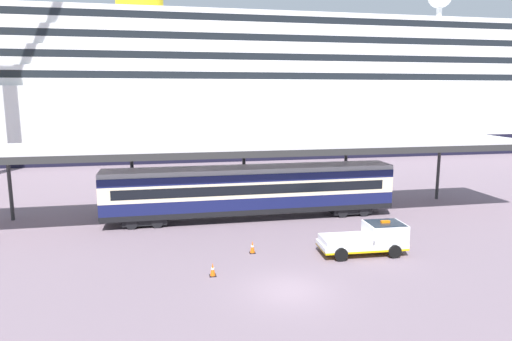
{
  "coord_description": "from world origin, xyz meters",
  "views": [
    {
      "loc": [
        -5.71,
        -20.27,
        9.69
      ],
      "look_at": [
        0.16,
        9.21,
        4.5
      ],
      "focal_mm": 31.53,
      "sensor_mm": 36.0,
      "label": 1
    }
  ],
  "objects_px": {
    "train_carriage": "(251,190)",
    "quay_bollard": "(377,232)",
    "service_truck": "(370,238)",
    "traffic_cone_mid": "(213,270)",
    "cruise_ship": "(174,91)",
    "traffic_cone_near": "(252,247)"
  },
  "relations": [
    {
      "from": "service_truck",
      "to": "traffic_cone_mid",
      "type": "distance_m",
      "value": 9.95
    },
    {
      "from": "traffic_cone_mid",
      "to": "train_carriage",
      "type": "bearing_deg",
      "value": 68.99
    },
    {
      "from": "train_carriage",
      "to": "traffic_cone_near",
      "type": "height_order",
      "value": "train_carriage"
    },
    {
      "from": "train_carriage",
      "to": "traffic_cone_mid",
      "type": "distance_m",
      "value": 11.54
    },
    {
      "from": "service_truck",
      "to": "traffic_cone_mid",
      "type": "xyz_separation_m",
      "value": [
        -9.8,
        -1.63,
        -0.63
      ]
    },
    {
      "from": "train_carriage",
      "to": "traffic_cone_near",
      "type": "bearing_deg",
      "value": -99.96
    },
    {
      "from": "cruise_ship",
      "to": "traffic_cone_mid",
      "type": "bearing_deg",
      "value": -89.3
    },
    {
      "from": "train_carriage",
      "to": "traffic_cone_near",
      "type": "distance_m",
      "value": 7.94
    },
    {
      "from": "cruise_ship",
      "to": "traffic_cone_mid",
      "type": "xyz_separation_m",
      "value": [
        0.67,
        -55.18,
        -9.63
      ]
    },
    {
      "from": "cruise_ship",
      "to": "traffic_cone_near",
      "type": "relative_size",
      "value": 221.95
    },
    {
      "from": "traffic_cone_mid",
      "to": "cruise_ship",
      "type": "bearing_deg",
      "value": 90.7
    },
    {
      "from": "cruise_ship",
      "to": "quay_bollard",
      "type": "xyz_separation_m",
      "value": [
        12.08,
        -51.24,
        -9.47
      ]
    },
    {
      "from": "service_truck",
      "to": "traffic_cone_near",
      "type": "bearing_deg",
      "value": 168.74
    },
    {
      "from": "cruise_ship",
      "to": "quay_bollard",
      "type": "relative_size",
      "value": 179.81
    },
    {
      "from": "traffic_cone_mid",
      "to": "quay_bollard",
      "type": "distance_m",
      "value": 12.06
    },
    {
      "from": "cruise_ship",
      "to": "traffic_cone_near",
      "type": "distance_m",
      "value": 53.14
    },
    {
      "from": "traffic_cone_near",
      "to": "traffic_cone_mid",
      "type": "height_order",
      "value": "traffic_cone_near"
    },
    {
      "from": "service_truck",
      "to": "cruise_ship",
      "type": "bearing_deg",
      "value": 101.06
    },
    {
      "from": "service_truck",
      "to": "traffic_cone_mid",
      "type": "height_order",
      "value": "service_truck"
    },
    {
      "from": "traffic_cone_mid",
      "to": "quay_bollard",
      "type": "height_order",
      "value": "quay_bollard"
    },
    {
      "from": "train_carriage",
      "to": "quay_bollard",
      "type": "height_order",
      "value": "train_carriage"
    },
    {
      "from": "traffic_cone_mid",
      "to": "quay_bollard",
      "type": "bearing_deg",
      "value": 19.07
    }
  ]
}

